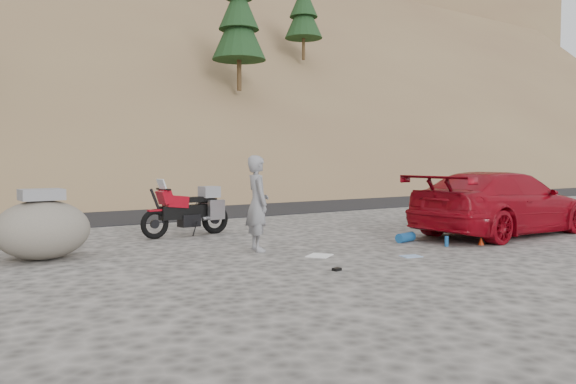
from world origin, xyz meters
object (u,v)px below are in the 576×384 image
object	(u,v)px
red_car	(502,235)
boulder	(42,229)
man	(258,251)
motorcycle	(190,211)

from	to	relation	value
red_car	boulder	size ratio (longest dim) A/B	2.78
man	red_car	distance (m)	5.82
motorcycle	man	xyz separation A→B (m)	(0.14, -2.63, -0.55)
red_car	man	bearing A→B (deg)	76.10
motorcycle	red_car	bearing A→B (deg)	-39.31
motorcycle	boulder	size ratio (longest dim) A/B	1.24
motorcycle	red_car	world-z (taller)	motorcycle
boulder	motorcycle	bearing A→B (deg)	22.47
man	red_car	bearing A→B (deg)	-87.55
man	boulder	xyz separation A→B (m)	(-3.47, 1.25, 0.52)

